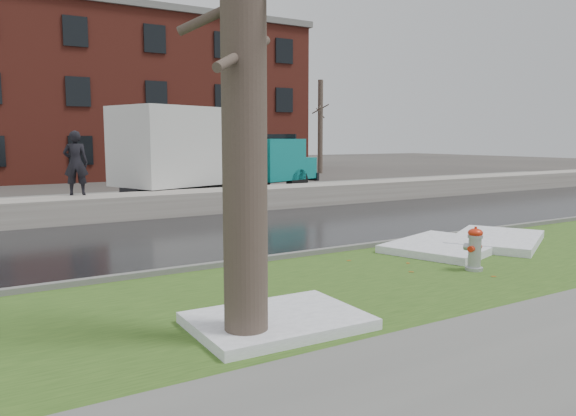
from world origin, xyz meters
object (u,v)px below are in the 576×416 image
tree (244,59)px  box_truck (213,153)px  worker (76,163)px  fire_hydrant (475,247)px

tree → box_truck: tree is taller
tree → worker: size_ratio=3.39×
fire_hydrant → worker: (-4.83, 11.04, 1.25)m
fire_hydrant → tree: bearing=175.4°
worker → tree: bearing=106.6°
fire_hydrant → worker: 12.12m
box_truck → worker: box_truck is taller
tree → box_truck: size_ratio=0.62×
tree → worker: tree is taller
fire_hydrant → worker: bearing=98.3°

